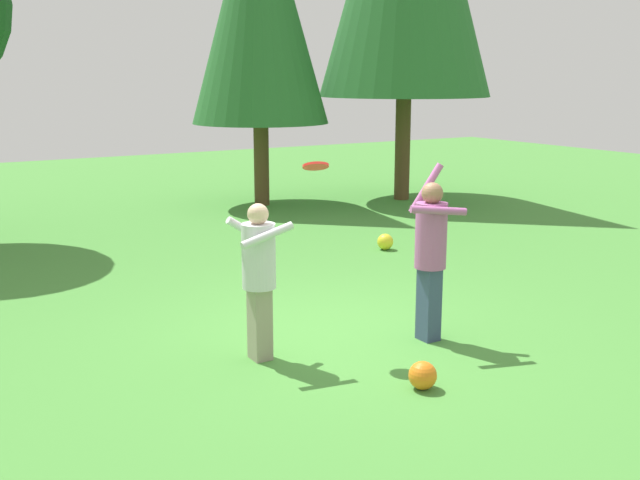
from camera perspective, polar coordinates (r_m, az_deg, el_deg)
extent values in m
plane|color=#478C38|center=(8.64, 1.43, -7.04)|extent=(40.00, 40.00, 0.00)
cube|color=#38476B|center=(8.44, 8.10, -4.73)|extent=(0.19, 0.22, 0.81)
cylinder|color=#A85693|center=(8.26, 8.26, 0.33)|extent=(0.34, 0.34, 0.71)
sphere|color=#8C6647|center=(8.17, 8.36, 3.47)|extent=(0.23, 0.23, 0.23)
cylinder|color=#A85693|center=(8.01, 8.81, 2.18)|extent=(0.60, 0.28, 0.13)
cylinder|color=#A85693|center=(8.36, 7.90, 3.82)|extent=(0.39, 0.20, 0.56)
cube|color=gray|center=(7.84, -4.50, -6.21)|extent=(0.19, 0.22, 0.75)
cylinder|color=silver|center=(7.65, -4.59, -1.19)|extent=(0.34, 0.34, 0.66)
sphere|color=beige|center=(7.56, -4.64, 1.93)|extent=(0.21, 0.21, 0.21)
cylinder|color=silver|center=(7.78, -5.25, 0.57)|extent=(0.51, 0.09, 0.37)
cylinder|color=silver|center=(7.42, -3.95, 0.34)|extent=(0.56, 0.09, 0.23)
cylinder|color=red|center=(7.80, -0.32, 5.52)|extent=(0.35, 0.34, 0.12)
sphere|color=yellow|center=(12.72, 4.88, -0.13)|extent=(0.27, 0.27, 0.27)
sphere|color=orange|center=(7.24, 7.65, -9.96)|extent=(0.27, 0.27, 0.27)
cylinder|color=brown|center=(17.76, 6.24, 9.89)|extent=(0.35, 0.35, 4.28)
cylinder|color=brown|center=(16.93, -4.42, 8.11)|extent=(0.33, 0.33, 3.28)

